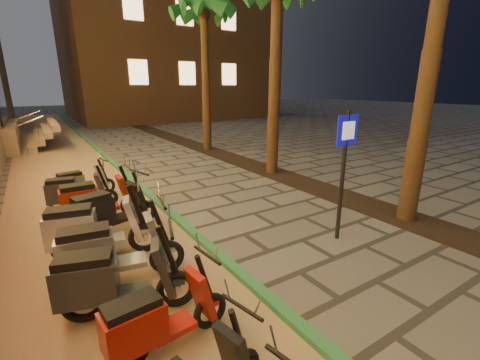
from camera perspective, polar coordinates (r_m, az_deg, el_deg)
ground at (r=4.76m, az=25.70°, el=-23.67°), size 120.00×120.00×0.00m
parking_strip at (r=12.09m, az=-28.15°, el=0.25°), size 3.40×60.00×0.01m
green_curb at (r=12.30m, az=-20.33°, el=1.65°), size 0.18×60.00×0.10m
planting_strip at (r=10.08m, az=12.71°, el=-1.03°), size 1.20×40.00×0.02m
palm_d at (r=15.65m, az=-6.46°, el=27.23°), size 2.97×3.02×7.16m
pedestrian_sign at (r=6.33m, az=18.07°, el=3.58°), size 0.56×0.10×2.52m
scooter_5 at (r=3.95m, az=-14.90°, el=-23.05°), size 1.52×0.57×1.07m
scooter_6 at (r=4.62m, az=-22.20°, el=-16.36°), size 1.74×0.93×1.23m
scooter_7 at (r=5.29m, az=-22.50°, el=-11.73°), size 1.84×0.78×1.29m
scooter_8 at (r=6.15m, az=-25.13°, el=-8.00°), size 1.85×0.90×1.31m
scooter_9 at (r=6.96m, az=-22.64°, el=-5.21°), size 1.75×0.88×1.24m
scooter_10 at (r=7.75m, az=-24.72°, el=-3.32°), size 1.74×0.61×1.23m
scooter_11 at (r=8.71m, az=-27.51°, el=-1.99°), size 1.59×0.69×1.11m
scooter_12 at (r=9.53m, az=-26.58°, el=-0.60°), size 1.49×0.68×1.05m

